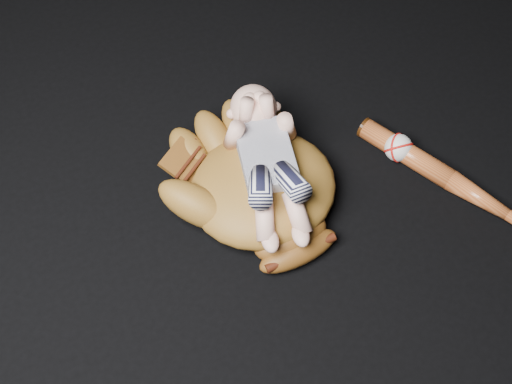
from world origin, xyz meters
TOP-DOWN VIEW (x-y plane):
  - baseball_glove at (-0.13, 0.04)m, footprint 0.43×0.48m
  - newborn_baby at (-0.12, 0.04)m, footprint 0.24×0.40m
  - baseball_bat at (0.28, -0.10)m, footprint 0.28×0.48m
  - baseball at (0.20, 0.04)m, footprint 0.08×0.08m

SIDE VIEW (x-z plane):
  - baseball_bat at x=0.28m, z-range 0.00..0.05m
  - baseball at x=0.20m, z-range 0.00..0.06m
  - baseball_glove at x=-0.13m, z-range 0.00..0.14m
  - newborn_baby at x=-0.12m, z-range 0.05..0.20m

